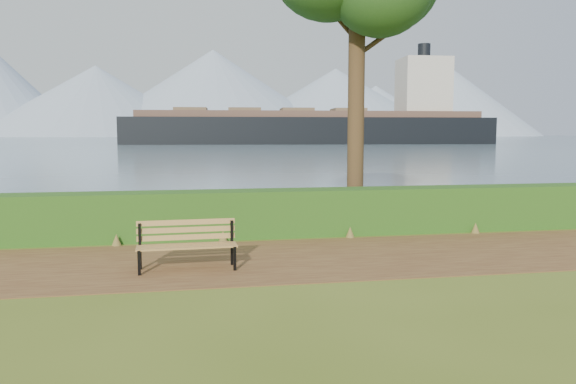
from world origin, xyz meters
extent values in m
plane|color=#4F621C|center=(0.00, 0.00, 0.00)|extent=(140.00, 140.00, 0.00)
cube|color=#55321D|center=(0.00, 0.30, 0.01)|extent=(40.00, 3.40, 0.01)
cube|color=#224D16|center=(0.00, 2.60, 0.50)|extent=(32.00, 0.85, 1.00)
cube|color=#455A6F|center=(0.00, 260.00, 0.01)|extent=(700.00, 510.00, 0.00)
cone|color=#8699B3|center=(-60.00, 395.00, 24.00)|extent=(160.00, 160.00, 48.00)
cone|color=#8699B3|center=(20.00, 405.00, 31.00)|extent=(190.00, 190.00, 62.00)
cone|color=#8699B3|center=(110.00, 400.00, 25.00)|extent=(170.00, 170.00, 50.00)
cone|color=#8699B3|center=(200.00, 410.00, 29.00)|extent=(150.00, 150.00, 58.00)
cone|color=#8699B3|center=(-10.00, 430.00, 17.50)|extent=(120.00, 120.00, 35.00)
cone|color=#8699B3|center=(150.00, 425.00, 20.00)|extent=(130.00, 130.00, 40.00)
cube|color=black|center=(-2.58, -0.44, 0.20)|extent=(0.05, 0.05, 0.40)
cube|color=black|center=(-2.59, -0.05, 0.38)|extent=(0.05, 0.05, 0.77)
cube|color=black|center=(-2.58, -0.24, 0.37)|extent=(0.06, 0.46, 0.04)
cube|color=black|center=(-1.08, -0.39, 0.20)|extent=(0.05, 0.05, 0.40)
cube|color=black|center=(-1.09, 0.00, 0.38)|extent=(0.05, 0.05, 0.77)
cube|color=black|center=(-1.08, -0.20, 0.37)|extent=(0.06, 0.46, 0.04)
cube|color=olive|center=(-1.83, -0.39, 0.40)|extent=(1.61, 0.13, 0.03)
cube|color=olive|center=(-1.83, -0.28, 0.40)|extent=(1.61, 0.13, 0.03)
cube|color=olive|center=(-1.83, -0.16, 0.40)|extent=(1.61, 0.13, 0.03)
cube|color=olive|center=(-1.84, -0.05, 0.40)|extent=(1.61, 0.13, 0.03)
cube|color=olive|center=(-1.84, 0.00, 0.51)|extent=(1.61, 0.09, 0.09)
cube|color=olive|center=(-1.84, 0.00, 0.63)|extent=(1.61, 0.09, 0.09)
cube|color=olive|center=(-1.84, 0.00, 0.76)|extent=(1.61, 0.09, 0.09)
cylinder|color=#362216|center=(2.24, 3.79, 3.58)|extent=(0.40, 0.40, 7.16)
cylinder|color=#362216|center=(2.69, 3.79, 4.38)|extent=(1.05, 0.12, 0.78)
cylinder|color=#362216|center=(1.84, 3.89, 4.87)|extent=(0.81, 0.38, 0.72)
cube|color=black|center=(23.39, 103.27, 1.60)|extent=(75.15, 17.69, 7.44)
cube|color=brown|center=(23.39, 103.27, 5.96)|extent=(69.12, 16.04, 1.28)
cube|color=#BCB6AE|center=(47.13, 101.34, 11.70)|extent=(10.25, 9.52, 11.70)
cylinder|color=black|center=(47.13, 101.34, 18.62)|extent=(2.55, 2.55, 3.72)
cube|color=brown|center=(-0.36, 105.20, 6.81)|extent=(6.93, 7.51, 0.85)
cube|color=brown|center=(10.24, 104.34, 6.81)|extent=(6.93, 7.51, 0.85)
cube|color=brown|center=(20.84, 103.48, 6.81)|extent=(6.93, 7.51, 0.85)
cube|color=brown|center=(31.44, 102.61, 6.81)|extent=(6.93, 7.51, 0.85)
camera|label=1|loc=(-1.85, -9.31, 2.22)|focal=35.00mm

